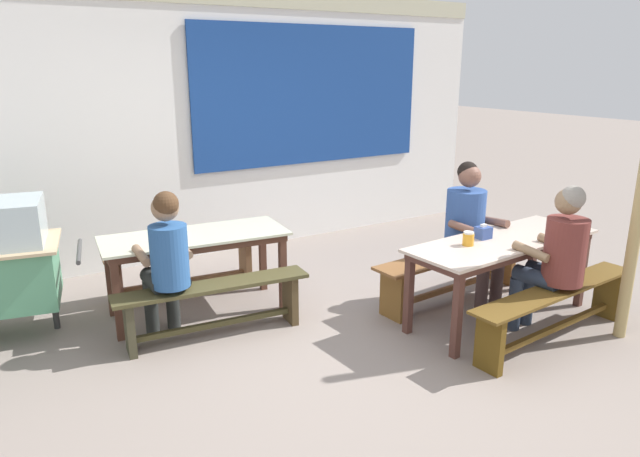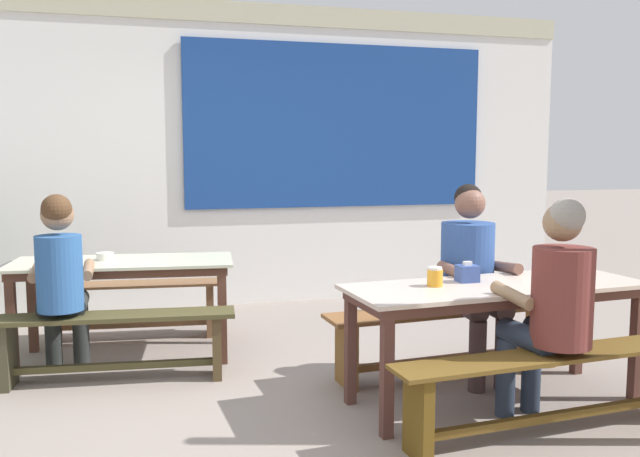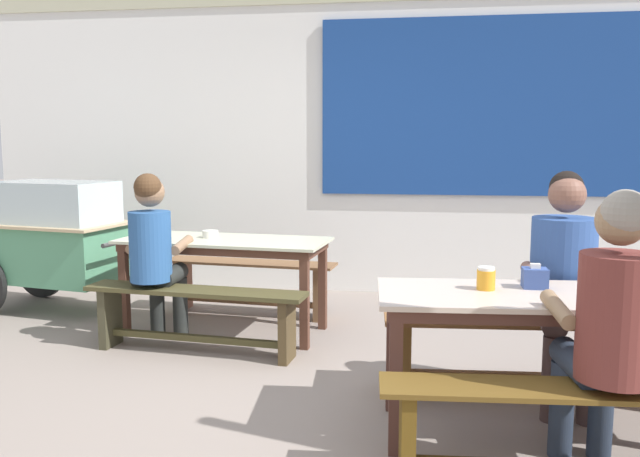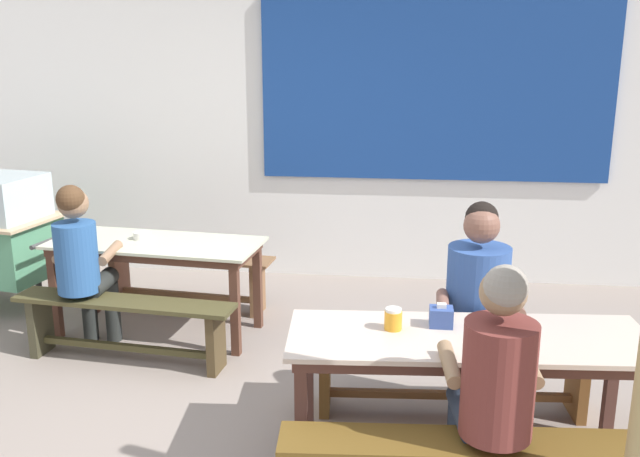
% 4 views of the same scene
% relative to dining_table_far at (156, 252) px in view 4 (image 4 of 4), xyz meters
% --- Properties ---
extents(ground_plane, '(40.00, 40.00, 0.00)m').
position_rel_dining_table_far_xyz_m(ground_plane, '(0.85, -1.20, -0.64)').
color(ground_plane, gray).
extents(backdrop_wall, '(7.37, 0.23, 2.94)m').
position_rel_dining_table_far_xyz_m(backdrop_wall, '(0.91, 1.57, 0.90)').
color(backdrop_wall, white).
rests_on(backdrop_wall, ground_plane).
extents(dining_table_far, '(1.63, 0.80, 0.72)m').
position_rel_dining_table_far_xyz_m(dining_table_far, '(0.00, 0.00, 0.00)').
color(dining_table_far, beige).
rests_on(dining_table_far, ground_plane).
extents(dining_table_near, '(1.87, 0.76, 0.72)m').
position_rel_dining_table_far_xyz_m(dining_table_near, '(2.17, -1.49, 0.00)').
color(dining_table_near, beige).
rests_on(dining_table_near, ground_plane).
extents(bench_far_back, '(1.49, 0.44, 0.46)m').
position_rel_dining_table_far_xyz_m(bench_far_back, '(0.05, 0.53, -0.35)').
color(bench_far_back, brown).
rests_on(bench_far_back, ground_plane).
extents(bench_far_front, '(1.58, 0.42, 0.46)m').
position_rel_dining_table_far_xyz_m(bench_far_front, '(-0.05, -0.53, -0.34)').
color(bench_far_front, '#453F23').
rests_on(bench_far_front, ground_plane).
extents(bench_near_back, '(1.75, 0.44, 0.46)m').
position_rel_dining_table_far_xyz_m(bench_near_back, '(2.13, -0.96, -0.33)').
color(bench_near_back, brown).
rests_on(bench_near_back, ground_plane).
extents(person_left_back_turned, '(0.40, 0.51, 1.24)m').
position_rel_dining_table_far_xyz_m(person_left_back_turned, '(-0.38, -0.43, 0.07)').
color(person_left_back_turned, '#262927').
rests_on(person_left_back_turned, ground_plane).
extents(person_near_front, '(0.46, 0.55, 1.27)m').
position_rel_dining_table_far_xyz_m(person_near_front, '(2.24, -1.95, 0.08)').
color(person_near_front, '#293346').
rests_on(person_near_front, ground_plane).
extents(person_right_near_table, '(0.48, 0.60, 1.30)m').
position_rel_dining_table_far_xyz_m(person_right_near_table, '(2.26, -1.01, 0.09)').
color(person_right_near_table, '#493534').
rests_on(person_right_near_table, ground_plane).
extents(tissue_box, '(0.12, 0.10, 0.12)m').
position_rel_dining_table_far_xyz_m(tissue_box, '(2.04, -1.38, 0.13)').
color(tissue_box, '#344D93').
rests_on(tissue_box, dining_table_near).
extents(condiment_jar, '(0.09, 0.09, 0.11)m').
position_rel_dining_table_far_xyz_m(condiment_jar, '(1.79, -1.45, 0.14)').
color(condiment_jar, orange).
rests_on(condiment_jar, dining_table_near).
extents(soup_bowl, '(0.12, 0.12, 0.05)m').
position_rel_dining_table_far_xyz_m(soup_bowl, '(-0.13, 0.06, 0.11)').
color(soup_bowl, silver).
rests_on(soup_bowl, dining_table_far).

